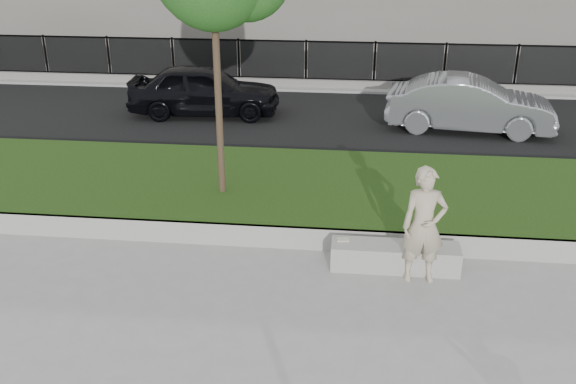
# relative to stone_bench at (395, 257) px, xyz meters

# --- Properties ---
(ground) EXTENTS (90.00, 90.00, 0.00)m
(ground) POSITION_rel_stone_bench_xyz_m (-1.80, -0.55, -0.21)
(ground) COLOR gray
(ground) RESTS_ON ground
(grass_bank) EXTENTS (34.00, 4.00, 0.40)m
(grass_bank) POSITION_rel_stone_bench_xyz_m (-1.80, 2.45, -0.01)
(grass_bank) COLOR black
(grass_bank) RESTS_ON ground
(grass_kerb) EXTENTS (34.00, 0.08, 0.40)m
(grass_kerb) POSITION_rel_stone_bench_xyz_m (-1.80, 0.49, -0.01)
(grass_kerb) COLOR gray
(grass_kerb) RESTS_ON ground
(street) EXTENTS (34.00, 7.00, 0.04)m
(street) POSITION_rel_stone_bench_xyz_m (-1.80, 7.95, -0.19)
(street) COLOR black
(street) RESTS_ON ground
(far_pavement) EXTENTS (34.00, 3.00, 0.12)m
(far_pavement) POSITION_rel_stone_bench_xyz_m (-1.80, 12.45, -0.15)
(far_pavement) COLOR gray
(far_pavement) RESTS_ON ground
(iron_fence) EXTENTS (32.00, 0.30, 1.50)m
(iron_fence) POSITION_rel_stone_bench_xyz_m (-1.80, 11.45, 0.33)
(iron_fence) COLOR slate
(iron_fence) RESTS_ON far_pavement
(stone_bench) EXTENTS (2.04, 0.51, 0.42)m
(stone_bench) POSITION_rel_stone_bench_xyz_m (0.00, 0.00, 0.00)
(stone_bench) COLOR gray
(stone_bench) RESTS_ON ground
(man) EXTENTS (0.72, 0.51, 1.86)m
(man) POSITION_rel_stone_bench_xyz_m (0.37, -0.30, 0.72)
(man) COLOR #BEAF92
(man) RESTS_ON ground
(book) EXTENTS (0.21, 0.17, 0.02)m
(book) POSITION_rel_stone_bench_xyz_m (-0.84, 0.08, 0.22)
(book) COLOR beige
(book) RESTS_ON stone_bench
(car_dark) EXTENTS (4.30, 1.97, 1.43)m
(car_dark) POSITION_rel_stone_bench_xyz_m (-4.98, 8.12, 0.55)
(car_dark) COLOR black
(car_dark) RESTS_ON street
(car_silver) EXTENTS (4.41, 1.97, 1.40)m
(car_silver) POSITION_rel_stone_bench_xyz_m (2.20, 7.44, 0.53)
(car_silver) COLOR gray
(car_silver) RESTS_ON street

